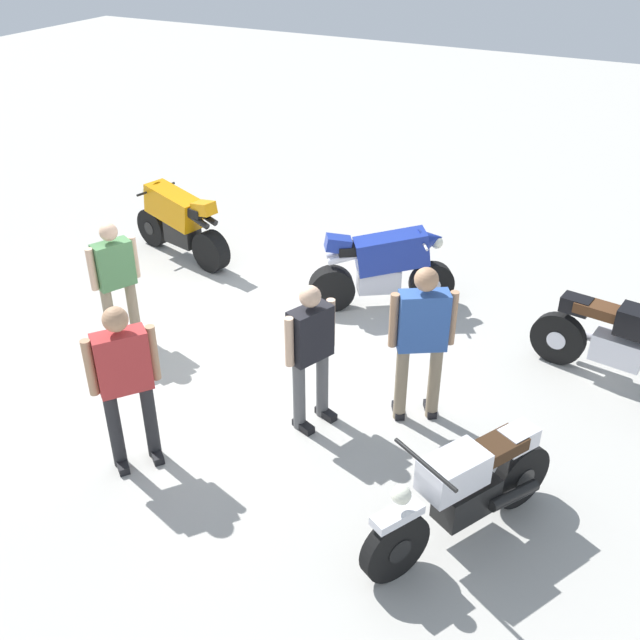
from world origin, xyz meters
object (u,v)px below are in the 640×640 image
object	(u,v)px
person_in_green_shirt	(116,277)
motorcycle_blue_sportbike	(384,266)
person_in_black_shirt	(311,348)
person_in_blue_shirt	(422,335)
motorcycle_silver_cruiser	(465,491)
person_in_red_shirt	(125,377)
motorcycle_orange_sportbike	(179,220)
motorcycle_black_cruiser	(623,343)

from	to	relation	value
person_in_green_shirt	motorcycle_blue_sportbike	bearing A→B (deg)	-113.29
person_in_green_shirt	person_in_black_shirt	bearing A→B (deg)	-162.46
motorcycle_blue_sportbike	person_in_blue_shirt	world-z (taller)	person_in_blue_shirt
motorcycle_silver_cruiser	person_in_red_shirt	distance (m)	3.21
person_in_black_shirt	motorcycle_orange_sportbike	bearing A→B (deg)	165.46
motorcycle_blue_sportbike	motorcycle_silver_cruiser	distance (m)	4.08
motorcycle_silver_cruiser	person_in_black_shirt	distance (m)	2.10
motorcycle_black_cruiser	person_in_black_shirt	size ratio (longest dim) A/B	1.29
motorcycle_blue_sportbike	person_in_red_shirt	xyz separation A→B (m)	(0.93, 3.95, 0.40)
person_in_green_shirt	person_in_red_shirt	distance (m)	2.28
person_in_blue_shirt	person_in_black_shirt	distance (m)	1.12
motorcycle_orange_sportbike	person_in_green_shirt	bearing A→B (deg)	123.37
person_in_green_shirt	motorcycle_orange_sportbike	bearing A→B (deg)	-45.89
motorcycle_black_cruiser	person_in_blue_shirt	xyz separation A→B (m)	(1.80, 1.65, 0.51)
motorcycle_black_cruiser	person_in_blue_shirt	distance (m)	2.50
motorcycle_black_cruiser	person_in_green_shirt	size ratio (longest dim) A/B	1.32
person_in_green_shirt	person_in_black_shirt	xyz separation A→B (m)	(-2.80, 0.33, 0.02)
motorcycle_silver_cruiser	motorcycle_orange_sportbike	bearing A→B (deg)	-93.44
motorcycle_orange_sportbike	person_in_blue_shirt	world-z (taller)	person_in_blue_shirt
person_in_green_shirt	person_in_blue_shirt	bearing A→B (deg)	-152.09
motorcycle_blue_sportbike	person_in_blue_shirt	distance (m)	2.44
motorcycle_orange_sportbike	motorcycle_black_cruiser	size ratio (longest dim) A/B	0.93
person_in_green_shirt	motorcycle_silver_cruiser	bearing A→B (deg)	-169.51
motorcycle_silver_cruiser	person_in_green_shirt	size ratio (longest dim) A/B	1.20
motorcycle_orange_sportbike	person_in_green_shirt	distance (m)	2.45
motorcycle_silver_cruiser	motorcycle_blue_sportbike	bearing A→B (deg)	-118.94
motorcycle_silver_cruiser	person_in_green_shirt	xyz separation A→B (m)	(4.70, -1.15, 0.37)
motorcycle_blue_sportbike	person_in_black_shirt	xyz separation A→B (m)	(-0.30, 2.62, 0.32)
motorcycle_silver_cruiser	motorcycle_black_cruiser	xyz separation A→B (m)	(-0.86, -3.04, 0.00)
person_in_red_shirt	person_in_black_shirt	size ratio (longest dim) A/B	1.07
motorcycle_blue_sportbike	motorcycle_orange_sportbike	world-z (taller)	same
motorcycle_blue_sportbike	motorcycle_orange_sportbike	size ratio (longest dim) A/B	0.89
motorcycle_orange_sportbike	motorcycle_black_cruiser	xyz separation A→B (m)	(-6.39, 0.39, -0.07)
motorcycle_blue_sportbike	person_in_red_shirt	bearing A→B (deg)	-136.83
person_in_black_shirt	motorcycle_silver_cruiser	bearing A→B (deg)	-2.15
person_in_blue_shirt	person_in_red_shirt	bearing A→B (deg)	99.27
motorcycle_blue_sportbike	person_in_red_shirt	distance (m)	4.07
person_in_red_shirt	person_in_blue_shirt	bearing A→B (deg)	78.59
motorcycle_silver_cruiser	person_in_red_shirt	xyz separation A→B (m)	(3.13, 0.51, 0.47)
motorcycle_black_cruiser	person_in_green_shirt	world-z (taller)	person_in_green_shirt
person_in_red_shirt	person_in_black_shirt	world-z (taller)	person_in_red_shirt
motorcycle_black_cruiser	motorcycle_orange_sportbike	bearing A→B (deg)	-174.96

